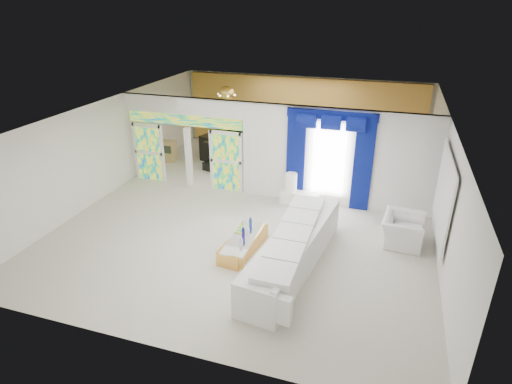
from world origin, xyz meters
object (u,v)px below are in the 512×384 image
(coffee_table, at_px, (244,244))
(grand_piano, at_px, (230,145))
(armchair, at_px, (403,230))
(console_table, at_px, (300,198))
(white_sofa, at_px, (293,252))

(coffee_table, bearing_deg, grand_piano, 113.78)
(coffee_table, height_order, armchair, armchair)
(armchair, relative_size, grand_piano, 0.59)
(armchair, xyz_separation_m, grand_piano, (-6.62, 4.76, 0.12))
(console_table, relative_size, armchair, 1.04)
(white_sofa, height_order, armchair, white_sofa)
(coffee_table, xyz_separation_m, grand_piano, (-2.82, 6.40, 0.30))
(armchair, distance_m, grand_piano, 8.15)
(coffee_table, relative_size, console_table, 1.46)
(console_table, bearing_deg, coffee_table, -104.08)
(console_table, relative_size, grand_piano, 0.62)
(console_table, xyz_separation_m, armchair, (3.02, -1.44, 0.18))
(armchair, bearing_deg, grand_piano, 59.23)
(grand_piano, bearing_deg, coffee_table, -48.74)
(white_sofa, relative_size, coffee_table, 2.51)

